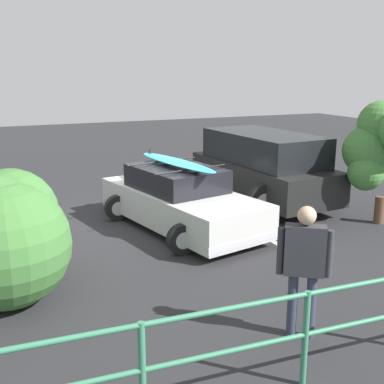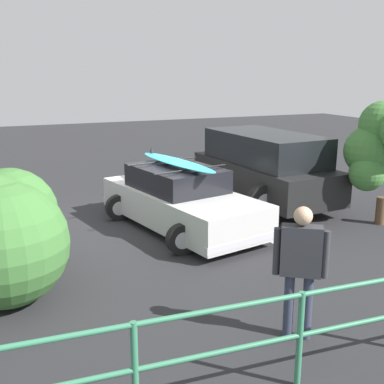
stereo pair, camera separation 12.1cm
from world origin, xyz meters
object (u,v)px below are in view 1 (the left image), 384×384
(person_bystander, at_px, (304,260))
(bush_near_right, at_px, (381,141))
(suv_car, at_px, (262,167))
(sedan_car, at_px, (180,199))

(person_bystander, xyz_separation_m, bush_near_right, (-4.53, -3.42, 0.79))
(person_bystander, height_order, bush_near_right, bush_near_right)
(suv_car, bearing_deg, person_bystander, 62.60)
(sedan_car, xyz_separation_m, person_bystander, (0.28, 4.76, 0.42))
(sedan_car, distance_m, bush_near_right, 4.62)
(suv_car, relative_size, bush_near_right, 1.68)
(suv_car, distance_m, bush_near_right, 2.99)
(suv_car, relative_size, person_bystander, 2.60)
(sedan_car, distance_m, person_bystander, 4.79)
(suv_car, height_order, person_bystander, suv_car)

